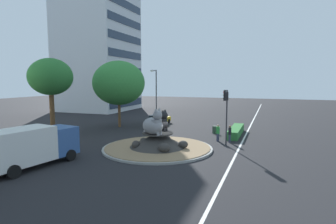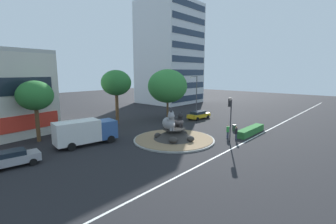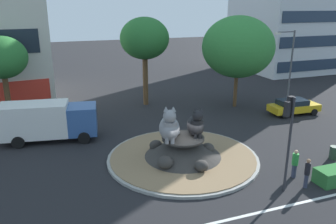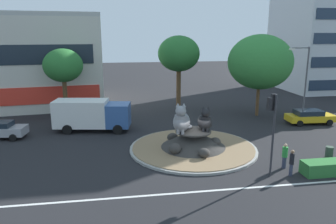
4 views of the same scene
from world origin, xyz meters
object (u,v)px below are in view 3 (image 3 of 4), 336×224
pedestrian_black_shirt (307,172)px  delivery_box_truck (48,120)px  litter_bin (334,153)px  second_tree_near_tower (2,58)px  cat_statue_black (196,125)px  streetlight_arm (289,68)px  broadleaf_tree_behind_island (145,39)px  third_tree_left (238,47)px  cat_statue_grey (169,127)px  traffic_light_mast (289,124)px  sedan_on_far_lane (294,106)px  pedestrian_green_shirt (295,163)px

pedestrian_black_shirt → delivery_box_truck: size_ratio=0.24×
delivery_box_truck → litter_bin: bearing=-20.0°
second_tree_near_tower → cat_statue_black: bearing=-44.5°
streetlight_arm → delivery_box_truck: bearing=-8.9°
broadleaf_tree_behind_island → third_tree_left: size_ratio=0.98×
cat_statue_grey → broadleaf_tree_behind_island: broadleaf_tree_behind_island is taller
traffic_light_mast → pedestrian_black_shirt: bearing=-106.3°
traffic_light_mast → pedestrian_black_shirt: 3.35m
second_tree_near_tower → third_tree_left: bearing=-7.0°
sedan_on_far_lane → third_tree_left: bearing=135.9°
broadleaf_tree_behind_island → pedestrian_green_shirt: broadleaf_tree_behind_island is taller
traffic_light_mast → second_tree_near_tower: bearing=33.2°
cat_statue_grey → second_tree_near_tower: (-10.53, 12.40, 3.23)m
broadleaf_tree_behind_island → pedestrian_black_shirt: 20.65m
streetlight_arm → broadleaf_tree_behind_island: bearing=-41.7°
second_tree_near_tower → third_tree_left: size_ratio=0.83×
cat_statue_black → third_tree_left: 13.58m
sedan_on_far_lane → delivery_box_truck: size_ratio=0.66×
traffic_light_mast → broadleaf_tree_behind_island: bearing=-0.2°
second_tree_near_tower → delivery_box_truck: bearing=-61.2°
cat_statue_black → streetlight_arm: 13.00m
litter_bin → sedan_on_far_lane: bearing=66.0°
third_tree_left → pedestrian_green_shirt: third_tree_left is taller
cat_statue_black → delivery_box_truck: (-9.34, 6.56, -0.70)m
third_tree_left → streetlight_arm: (2.82, -4.24, -1.51)m
third_tree_left → litter_bin: size_ratio=10.04×
second_tree_near_tower → litter_bin: 26.92m
cat_statue_black → delivery_box_truck: bearing=-114.5°
delivery_box_truck → cat_statue_black: bearing=-25.9°
sedan_on_far_lane → broadleaf_tree_behind_island: bearing=149.7°
cat_statue_grey → pedestrian_green_shirt: size_ratio=1.40×
third_tree_left → cat_statue_black: bearing=-132.3°
traffic_light_mast → sedan_on_far_lane: traffic_light_mast is taller
traffic_light_mast → third_tree_left: size_ratio=0.60×
traffic_light_mast → broadleaf_tree_behind_island: 19.57m
cat_statue_black → streetlight_arm: (11.61, 5.42, 2.18)m
second_tree_near_tower → litter_bin: (21.15, -15.81, -5.24)m
cat_statue_black → second_tree_near_tower: (-12.47, 12.27, 3.35)m
traffic_light_mast → litter_bin: bearing=-76.7°
third_tree_left → pedestrian_green_shirt: size_ratio=5.07×
third_tree_left → delivery_box_truck: third_tree_left is taller
pedestrian_black_shirt → sedan_on_far_lane: bearing=-94.3°
broadleaf_tree_behind_island → sedan_on_far_lane: 15.80m
traffic_light_mast → broadleaf_tree_behind_island: broadleaf_tree_behind_island is taller
third_tree_left → sedan_on_far_lane: 7.77m
delivery_box_truck → pedestrian_green_shirt: bearing=-30.1°
cat_statue_grey → cat_statue_black: bearing=111.3°
traffic_light_mast → streetlight_arm: streetlight_arm is taller
traffic_light_mast → sedan_on_far_lane: (9.91, 11.21, -3.21)m
second_tree_near_tower → pedestrian_black_shirt: second_tree_near_tower is taller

